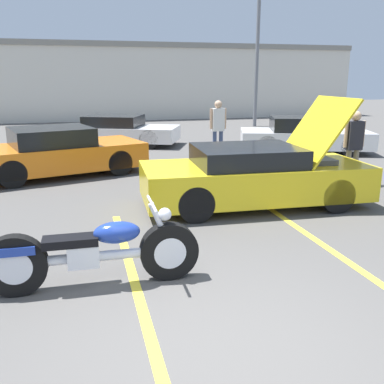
% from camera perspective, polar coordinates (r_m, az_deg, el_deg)
% --- Properties ---
extents(ground_plane, '(80.00, 80.00, 0.00)m').
position_cam_1_polar(ground_plane, '(4.17, 3.48, -20.49)').
color(ground_plane, '#514F4C').
extents(parking_stripe_middle, '(0.12, 5.92, 0.01)m').
position_cam_1_polar(parking_stripe_middle, '(5.10, -7.21, -13.40)').
color(parking_stripe_middle, yellow).
rests_on(parking_stripe_middle, ground).
extents(parking_stripe_back, '(0.12, 5.92, 0.01)m').
position_cam_1_polar(parking_stripe_back, '(6.11, 21.07, -9.36)').
color(parking_stripe_back, yellow).
rests_on(parking_stripe_back, ground).
extents(far_building, '(32.00, 4.20, 4.40)m').
position_cam_1_polar(far_building, '(27.28, -12.75, 14.46)').
color(far_building, beige).
rests_on(far_building, ground).
extents(light_pole, '(1.21, 0.28, 7.33)m').
position_cam_1_polar(light_pole, '(22.51, 8.93, 18.96)').
color(light_pole, slate).
rests_on(light_pole, ground).
extents(motorcycle, '(2.49, 0.70, 1.00)m').
position_cam_1_polar(motorcycle, '(5.21, -12.86, -7.92)').
color(motorcycle, black).
rests_on(motorcycle, ground).
extents(show_car_hood_open, '(4.37, 1.91, 2.06)m').
position_cam_1_polar(show_car_hood_open, '(8.33, 8.48, 2.15)').
color(show_car_hood_open, yellow).
rests_on(show_car_hood_open, ground).
extents(parked_car_right_row, '(4.51, 2.96, 1.18)m').
position_cam_1_polar(parked_car_right_row, '(14.76, 14.68, 7.29)').
color(parked_car_right_row, white).
rests_on(parked_car_right_row, ground).
extents(parked_car_mid_right_row, '(4.67, 3.35, 1.09)m').
position_cam_1_polar(parked_car_mid_right_row, '(16.15, -9.85, 8.07)').
color(parked_car_mid_right_row, white).
rests_on(parked_car_mid_right_row, ground).
extents(parked_car_mid_left_row, '(4.50, 2.96, 1.22)m').
position_cam_1_polar(parked_car_mid_left_row, '(11.43, -17.46, 5.06)').
color(parked_car_mid_left_row, orange).
rests_on(parked_car_mid_left_row, ground).
extents(spectator_near_motorcycle, '(0.52, 0.22, 1.70)m').
position_cam_1_polar(spectator_near_motorcycle, '(10.48, 20.77, 6.31)').
color(spectator_near_motorcycle, gray).
rests_on(spectator_near_motorcycle, ground).
extents(spectator_by_show_car, '(0.52, 0.23, 1.77)m').
position_cam_1_polar(spectator_by_show_car, '(13.09, 3.49, 8.99)').
color(spectator_by_show_car, '#38476B').
rests_on(spectator_by_show_car, ground).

